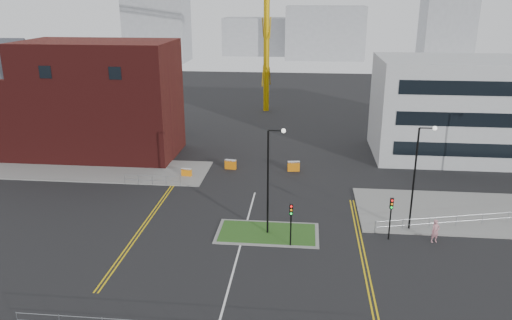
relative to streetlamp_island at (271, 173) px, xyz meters
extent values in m
plane|color=black|center=(-2.22, -8.00, -5.41)|extent=(200.00, 200.00, 0.00)
cube|color=slate|center=(-22.22, 14.00, -5.35)|extent=(28.00, 8.00, 0.12)
cube|color=slate|center=(19.78, 6.00, -5.35)|extent=(24.00, 10.00, 0.12)
cube|color=slate|center=(-0.22, 0.00, -5.37)|extent=(8.60, 4.60, 0.08)
cube|color=#1D4316|center=(-0.22, 0.00, -5.35)|extent=(8.00, 4.00, 0.12)
cube|color=#491312|center=(-22.22, 20.00, 1.59)|extent=(18.00, 10.00, 14.00)
cube|color=black|center=(-26.22, 14.98, 5.59)|extent=(1.40, 0.10, 1.40)
cube|color=black|center=(-18.22, 14.98, 5.59)|extent=(1.40, 0.10, 1.40)
cube|color=#491312|center=(-34.22, 20.00, -0.41)|extent=(6.00, 10.00, 10.00)
cube|color=#2D3038|center=(-34.22, 20.00, 4.59)|extent=(6.40, 8.49, 8.49)
cube|color=#A8AAAD|center=(23.78, 24.00, 0.59)|extent=(25.00, 12.00, 12.00)
cube|color=black|center=(23.78, 17.98, -2.92)|extent=(22.00, 0.10, 1.60)
cube|color=black|center=(23.78, 17.98, 0.59)|extent=(22.00, 0.10, 1.60)
cube|color=black|center=(23.78, 17.98, 4.09)|extent=(22.00, 0.10, 1.60)
cylinder|color=#CE9E0C|center=(-4.22, 47.00, 12.18)|extent=(1.00, 1.00, 35.18)
cylinder|color=black|center=(-0.22, 0.00, -0.91)|extent=(0.16, 0.16, 9.00)
cylinder|color=black|center=(0.38, 0.00, 3.59)|extent=(1.20, 0.10, 0.10)
sphere|color=silver|center=(0.98, 0.00, 3.59)|extent=(0.36, 0.36, 0.36)
cylinder|color=black|center=(11.78, 2.00, -0.91)|extent=(0.16, 0.16, 9.00)
cylinder|color=black|center=(12.38, 2.00, 3.59)|extent=(1.20, 0.10, 0.10)
sphere|color=silver|center=(12.98, 2.00, 3.59)|extent=(0.36, 0.36, 0.36)
cylinder|color=black|center=(1.78, -2.00, -3.91)|extent=(0.12, 0.12, 3.00)
cube|color=black|center=(1.78, -2.00, -2.21)|extent=(0.28, 0.22, 0.90)
sphere|color=red|center=(1.78, -2.13, -1.91)|extent=(0.18, 0.18, 0.18)
sphere|color=orange|center=(1.78, -2.13, -2.21)|extent=(0.18, 0.18, 0.18)
sphere|color=#0CCC33|center=(1.78, -2.13, -2.51)|extent=(0.18, 0.18, 0.18)
cylinder|color=black|center=(9.78, 0.00, -3.91)|extent=(0.12, 0.12, 3.00)
cube|color=black|center=(9.78, 0.00, -2.21)|extent=(0.28, 0.22, 0.90)
sphere|color=red|center=(9.78, -0.13, -1.91)|extent=(0.18, 0.18, 0.18)
sphere|color=orange|center=(9.78, -0.13, -2.21)|extent=(0.18, 0.18, 0.18)
sphere|color=#0CCC33|center=(9.78, -0.13, -2.51)|extent=(0.18, 0.18, 0.18)
cylinder|color=gray|center=(-14.22, -14.00, -4.86)|extent=(0.05, 0.05, 1.10)
cylinder|color=gray|center=(-13.22, 10.00, -4.36)|extent=(6.00, 0.04, 0.04)
cylinder|color=gray|center=(-13.22, 10.00, -4.86)|extent=(6.00, 0.04, 0.04)
cylinder|color=gray|center=(-16.22, 10.00, -4.86)|extent=(0.05, 0.05, 1.10)
cylinder|color=gray|center=(-10.22, 10.00, -4.86)|extent=(0.05, 0.05, 1.10)
cylinder|color=gray|center=(18.28, 3.50, -4.36)|extent=(19.01, 5.04, 0.04)
cylinder|color=gray|center=(18.28, 3.50, -4.86)|extent=(19.01, 5.04, 0.04)
cylinder|color=gray|center=(8.78, 1.00, -4.86)|extent=(0.05, 0.05, 1.10)
cube|color=silver|center=(-2.22, -6.00, -5.41)|extent=(0.15, 30.00, 0.01)
cube|color=gold|center=(-11.22, 2.00, -5.41)|extent=(0.12, 24.00, 0.01)
cube|color=gold|center=(-10.92, 2.00, -5.41)|extent=(0.12, 24.00, 0.01)
cube|color=gold|center=(7.28, -2.00, -5.41)|extent=(0.12, 20.00, 0.01)
cube|color=gold|center=(7.58, -2.00, -5.41)|extent=(0.12, 20.00, 0.01)
cube|color=gray|center=(-42.22, 112.00, 5.59)|extent=(18.00, 12.00, 22.00)
cube|color=gray|center=(7.78, 122.00, 2.59)|extent=(24.00, 12.00, 16.00)
cube|color=gray|center=(42.78, 117.00, 8.59)|extent=(14.00, 12.00, 28.00)
cube|color=gray|center=(-10.22, 132.00, 0.59)|extent=(30.00, 12.00, 12.00)
imported|color=#C37E88|center=(13.40, -0.12, -4.43)|extent=(0.83, 0.67, 1.96)
cube|color=orange|center=(-10.22, 12.90, -4.94)|extent=(1.17, 0.55, 0.94)
cube|color=silver|center=(-10.22, 12.90, -4.52)|extent=(1.17, 0.55, 0.11)
cube|color=orange|center=(-5.78, 16.00, -4.87)|extent=(1.35, 0.63, 1.08)
cube|color=silver|center=(-5.78, 16.00, -4.39)|extent=(1.35, 0.63, 0.13)
cube|color=orange|center=(1.49, 16.00, -4.85)|extent=(1.41, 0.65, 1.13)
cube|color=silver|center=(1.49, 16.00, -4.34)|extent=(1.41, 0.65, 0.14)
camera|label=1|loc=(2.66, -37.84, 13.72)|focal=35.00mm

